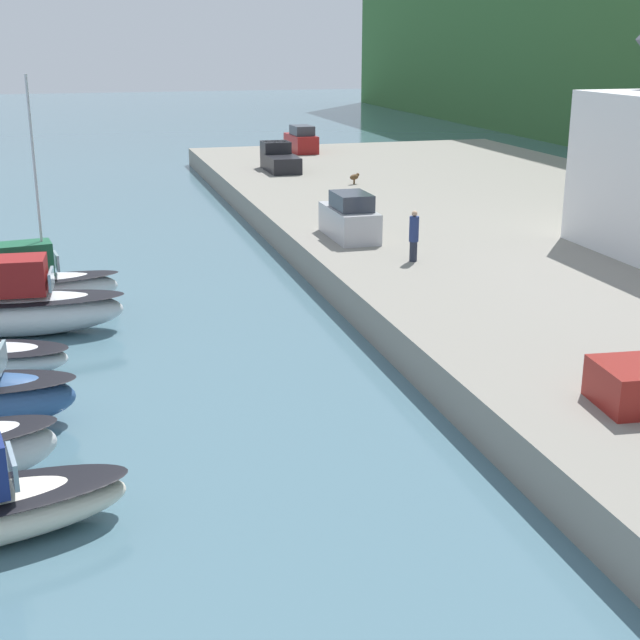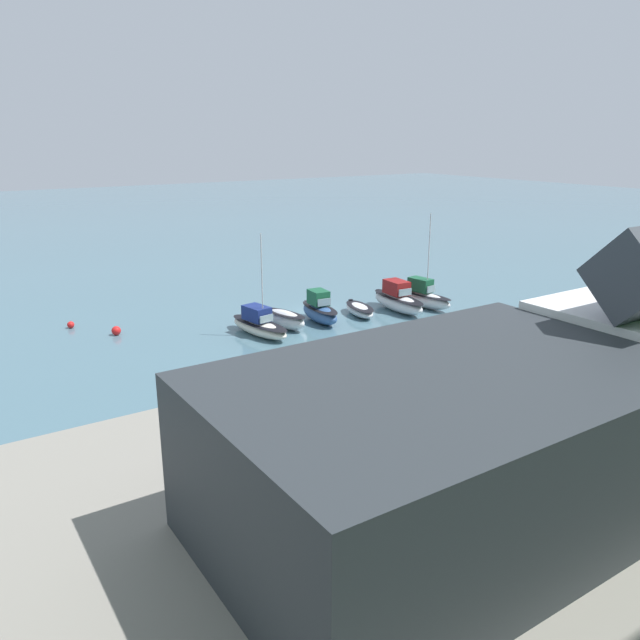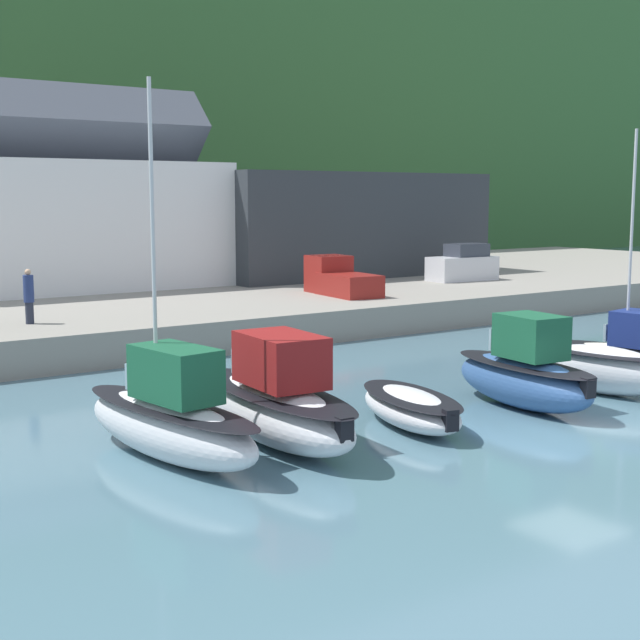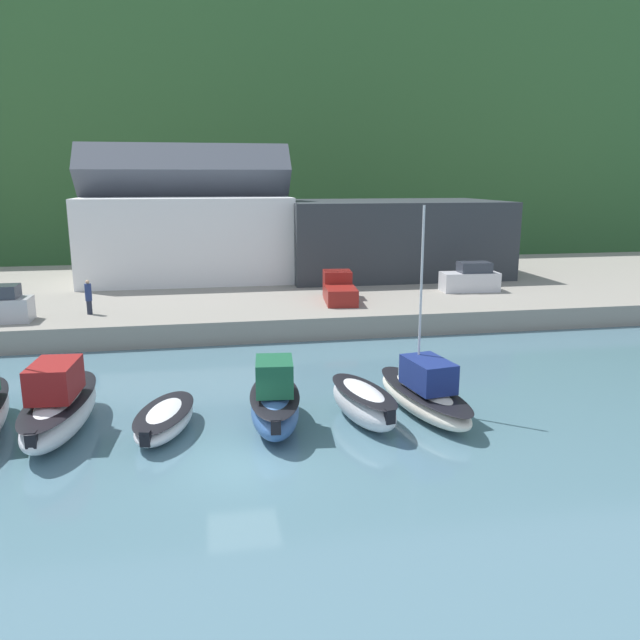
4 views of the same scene
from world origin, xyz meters
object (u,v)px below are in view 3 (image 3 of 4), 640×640
Objects in this scene: moored_boat_1 at (276,402)px; moored_boat_3 at (525,373)px; moored_boat_0 at (170,417)px; person_on_quay at (29,296)px; moored_boat_4 at (602,368)px; parked_car_2 at (463,265)px; moored_boat_2 at (411,407)px; pickup_truck_1 at (338,278)px.

moored_boat_1 reaches higher than moored_boat_3.
moored_boat_0 is 4.24× the size of person_on_quay.
moored_boat_0 is 1.25× the size of moored_boat_1.
moored_boat_3 is at bearing -14.30° from moored_boat_0.
moored_boat_4 is at bearing 3.85° from moored_boat_3.
parked_car_2 is (16.89, 20.00, 1.25)m from moored_boat_3.
moored_boat_2 is (6.81, -0.97, -0.51)m from moored_boat_0.
moored_boat_2 is at bearing -178.12° from moored_boat_3.
moored_boat_3 is at bearing 10.29° from moored_boat_2.
moored_boat_2 is 2.35× the size of person_on_quay.
moored_boat_2 is at bearing 166.02° from moored_boat_4.
moored_boat_2 is at bearing -15.97° from moored_boat_0.
pickup_truck_1 is 16.19m from person_on_quay.
pickup_truck_1 is (-10.38, -1.71, -0.10)m from parked_car_2.
moored_boat_0 reaches higher than pickup_truck_1.
pickup_truck_1 is (6.51, 18.29, 1.16)m from moored_boat_3.
parked_car_2 is at bearing 41.07° from moored_boat_1.
parked_car_2 reaches higher than moored_boat_3.
moored_boat_2 is 21.04m from pickup_truck_1.
moored_boat_2 is (3.94, -0.75, -0.53)m from moored_boat_1.
moored_boat_1 is (2.87, -0.22, 0.02)m from moored_boat_0.
moored_boat_0 is at bearing 163.55° from moored_boat_4.
moored_boat_0 is 15.53m from person_on_quay.
person_on_quay is at bearing -168.35° from pickup_truck_1.
moored_boat_1 is 1.44× the size of moored_boat_2.
moored_boat_0 is at bearing 179.57° from moored_boat_1.
moored_boat_0 is 2.12× the size of parked_car_2.
moored_boat_3 is (4.24, -0.28, 0.51)m from moored_boat_2.
moored_boat_1 is 1.48× the size of pickup_truck_1.
moored_boat_0 is 1.59× the size of moored_boat_3.
moored_boat_0 reaches higher than moored_boat_1.
moored_boat_0 is 11.12m from moored_boat_3.
person_on_quay reaches higher than moored_boat_1.
moored_boat_2 is 17.33m from person_on_quay.
moored_boat_0 is 6.89m from moored_boat_2.
parked_car_2 is at bearing 7.23° from person_on_quay.
moored_boat_1 is at bearing -124.59° from pickup_truck_1.
moored_boat_0 is at bearing -174.09° from moored_boat_2.
pickup_truck_1 is at bearing 102.23° from parked_car_2.
parked_car_2 reaches higher than person_on_quay.
parked_car_2 reaches higher than pickup_truck_1.
parked_car_2 reaches higher than moored_boat_4.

